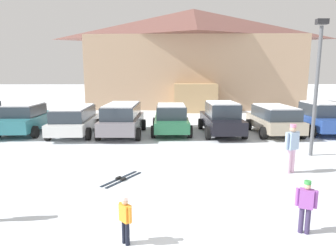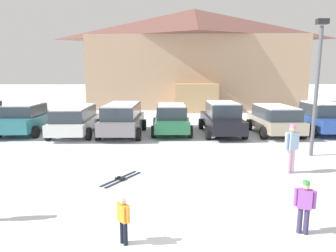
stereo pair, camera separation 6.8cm
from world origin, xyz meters
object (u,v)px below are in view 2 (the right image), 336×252
at_px(parked_green_coupe, 171,118).
at_px(skier_child_in_purple_jacket, 304,204).
at_px(parked_blue_hatchback, 320,117).
at_px(pair_of_skis, 121,179).
at_px(ski_lodge, 194,58).
at_px(parked_black_sedan, 222,118).
at_px(parked_white_suv, 75,119).
at_px(lamp_post, 317,81).
at_px(parked_teal_hatchback, 27,118).
at_px(skier_child_in_orange_jacket, 123,218).
at_px(parked_beige_suv, 275,119).
at_px(parked_grey_wagon, 123,118).
at_px(skier_adult_in_blue_parka, 292,146).

height_order(parked_green_coupe, skier_child_in_purple_jacket, parked_green_coupe).
distance_m(parked_blue_hatchback, pair_of_skis, 12.57).
bearing_deg(pair_of_skis, parked_blue_hatchback, 36.23).
relative_size(ski_lodge, parked_black_sedan, 4.54).
xyz_separation_m(parked_white_suv, lamp_post, (10.84, -4.31, 2.18)).
bearing_deg(parked_black_sedan, skier_child_in_purple_jacket, -91.18).
bearing_deg(parked_teal_hatchback, parked_white_suv, -8.96).
bearing_deg(parked_black_sedan, ski_lodge, 90.80).
bearing_deg(skier_child_in_orange_jacket, parked_beige_suv, 57.18).
relative_size(parked_white_suv, skier_child_in_purple_jacket, 4.03).
height_order(parked_white_suv, parked_green_coupe, parked_green_coupe).
xyz_separation_m(parked_beige_suv, pair_of_skis, (-7.40, -6.95, -0.83)).
bearing_deg(lamp_post, parked_teal_hatchback, 160.81).
bearing_deg(parked_blue_hatchback, pair_of_skis, -143.77).
height_order(parked_beige_suv, skier_child_in_orange_jacket, parked_beige_suv).
bearing_deg(pair_of_skis, parked_black_sedan, 57.32).
xyz_separation_m(parked_blue_hatchback, pair_of_skis, (-10.12, -7.42, -0.84)).
bearing_deg(parked_grey_wagon, lamp_post, -26.89).
bearing_deg(parked_beige_suv, skier_child_in_orange_jacket, -122.82).
bearing_deg(skier_child_in_purple_jacket, parked_beige_suv, 73.14).
xyz_separation_m(parked_white_suv, parked_blue_hatchback, (13.58, 0.41, 0.02)).
relative_size(parked_white_suv, parked_green_coupe, 1.04).
distance_m(ski_lodge, pair_of_skis, 22.50).
distance_m(skier_child_in_orange_jacket, skier_adult_in_blue_parka, 6.59).
bearing_deg(skier_child_in_orange_jacket, parked_green_coupe, 83.87).
relative_size(parked_blue_hatchback, pair_of_skis, 2.78).
bearing_deg(parked_green_coupe, skier_child_in_orange_jacket, -96.13).
bearing_deg(parked_black_sedan, parked_grey_wagon, -178.43).
bearing_deg(skier_child_in_orange_jacket, lamp_post, 42.92).
relative_size(parked_green_coupe, parked_blue_hatchback, 1.05).
bearing_deg(parked_green_coupe, skier_child_in_purple_jacket, -76.74).
xyz_separation_m(skier_child_in_purple_jacket, skier_child_in_orange_jacket, (-3.72, -0.35, -0.10)).
height_order(parked_teal_hatchback, skier_adult_in_blue_parka, skier_adult_in_blue_parka).
height_order(parked_blue_hatchback, pair_of_skis, parked_blue_hatchback).
bearing_deg(pair_of_skis, lamp_post, 20.11).
height_order(parked_beige_suv, parked_blue_hatchback, parked_blue_hatchback).
xyz_separation_m(parked_teal_hatchback, parked_white_suv, (2.80, -0.44, 0.01)).
bearing_deg(parked_blue_hatchback, parked_white_suv, -178.28).
bearing_deg(skier_child_in_purple_jacket, skier_adult_in_blue_parka, 70.96).
bearing_deg(parked_teal_hatchback, skier_adult_in_blue_parka, -29.97).
bearing_deg(parked_green_coupe, parked_blue_hatchback, -0.37).
bearing_deg(parked_white_suv, lamp_post, -21.67).
relative_size(parked_teal_hatchback, skier_child_in_purple_jacket, 3.72).
distance_m(parked_black_sedan, skier_child_in_orange_jacket, 11.36).
xyz_separation_m(parked_white_suv, parked_green_coupe, (5.24, 0.46, -0.03)).
bearing_deg(pair_of_skis, skier_child_in_purple_jacket, -37.24).
bearing_deg(parked_beige_suv, parked_white_suv, 179.72).
bearing_deg(parked_teal_hatchback, parked_black_sedan, -2.20).
height_order(ski_lodge, pair_of_skis, ski_lodge).
xyz_separation_m(parked_green_coupe, pair_of_skis, (-1.77, -7.47, -0.79)).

